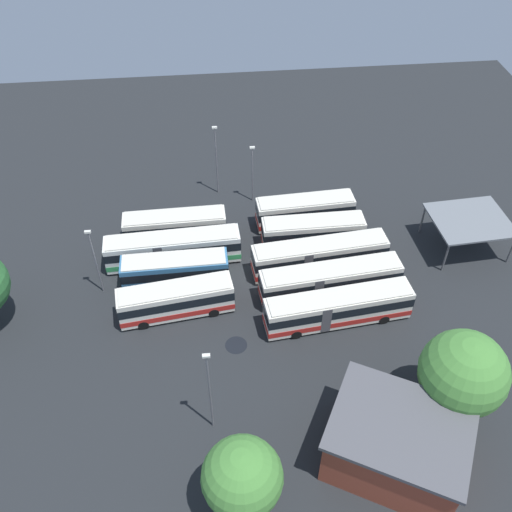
% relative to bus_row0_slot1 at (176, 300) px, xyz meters
% --- Properties ---
extents(ground_plane, '(91.63, 91.63, 0.00)m').
position_rel_bus_row0_slot1_xyz_m(ground_plane, '(7.26, 4.17, -1.85)').
color(ground_plane, black).
extents(bus_row0_slot1, '(10.90, 3.86, 3.49)m').
position_rel_bus_row0_slot1_xyz_m(bus_row0_slot1, '(0.00, 0.00, 0.00)').
color(bus_row0_slot1, silver).
rests_on(bus_row0_slot1, ground_plane).
extents(bus_row0_slot2, '(10.41, 2.69, 3.49)m').
position_rel_bus_row0_slot1_xyz_m(bus_row0_slot2, '(-0.06, 3.86, -0.00)').
color(bus_row0_slot2, teal).
rests_on(bus_row0_slot2, ground_plane).
extents(bus_row0_slot3, '(13.77, 3.11, 3.49)m').
position_rel_bus_row0_slot1_xyz_m(bus_row0_slot3, '(-0.33, 7.09, 0.00)').
color(bus_row0_slot3, silver).
rests_on(bus_row0_slot3, ground_plane).
extents(bus_row0_slot4, '(10.85, 2.74, 3.49)m').
position_rel_bus_row0_slot1_xyz_m(bus_row0_slot4, '(-0.07, 10.51, 0.00)').
color(bus_row0_slot4, silver).
rests_on(bus_row0_slot4, ground_plane).
extents(bus_row1_slot0, '(13.87, 3.96, 3.49)m').
position_rel_bus_row0_slot1_xyz_m(bus_row1_slot0, '(14.74, -2.53, 0.00)').
color(bus_row1_slot0, silver).
rests_on(bus_row1_slot0, ground_plane).
extents(bus_row1_slot1, '(13.85, 3.81, 3.49)m').
position_rel_bus_row0_slot1_xyz_m(bus_row1_slot1, '(14.71, 0.99, 0.00)').
color(bus_row1_slot1, silver).
rests_on(bus_row1_slot1, ground_plane).
extents(bus_row1_slot2, '(13.85, 3.79, 3.49)m').
position_rel_bus_row0_slot1_xyz_m(bus_row1_slot2, '(14.33, 4.54, 0.00)').
color(bus_row1_slot2, silver).
rests_on(bus_row1_slot2, ground_plane).
extents(bus_row1_slot3, '(10.75, 2.66, 3.49)m').
position_rel_bus_row0_slot1_xyz_m(bus_row1_slot3, '(14.35, 8.13, 0.00)').
color(bus_row1_slot3, silver).
rests_on(bus_row1_slot3, ground_plane).
extents(bus_row1_slot4, '(10.79, 3.13, 3.49)m').
position_rel_bus_row0_slot1_xyz_m(bus_row1_slot4, '(14.12, 11.75, 0.00)').
color(bus_row1_slot4, silver).
rests_on(bus_row1_slot4, ground_plane).
extents(depot_building, '(12.31, 11.50, 5.08)m').
position_rel_bus_row0_slot1_xyz_m(depot_building, '(16.07, -16.43, 0.72)').
color(depot_building, '#99422D').
rests_on(depot_building, ground_plane).
extents(maintenance_shelter, '(8.16, 7.19, 3.79)m').
position_rel_bus_row0_slot1_xyz_m(maintenance_shelter, '(30.30, 6.27, 1.74)').
color(maintenance_shelter, slate).
rests_on(maintenance_shelter, ground_plane).
extents(lamp_post_mid_lot, '(0.56, 0.28, 9.32)m').
position_rel_bus_row0_slot1_xyz_m(lamp_post_mid_lot, '(2.77, -12.12, 3.24)').
color(lamp_post_mid_lot, slate).
rests_on(lamp_post_mid_lot, ground_plane).
extents(lamp_post_by_building, '(0.56, 0.28, 7.82)m').
position_rel_bus_row0_slot1_xyz_m(lamp_post_by_building, '(-7.30, 3.67, 2.47)').
color(lamp_post_by_building, slate).
rests_on(lamp_post_by_building, ground_plane).
extents(lamp_post_far_corner, '(0.56, 0.28, 8.87)m').
position_rel_bus_row0_slot1_xyz_m(lamp_post_far_corner, '(4.86, 18.56, 3.01)').
color(lamp_post_far_corner, slate).
rests_on(lamp_post_far_corner, ground_plane).
extents(lamp_post_near_entrance, '(0.56, 0.28, 7.31)m').
position_rel_bus_row0_slot1_xyz_m(lamp_post_near_entrance, '(8.80, 16.60, 2.22)').
color(lamp_post_near_entrance, slate).
rests_on(lamp_post_near_entrance, ground_plane).
extents(tree_north_edge, '(6.70, 6.70, 8.81)m').
position_rel_bus_row0_slot1_xyz_m(tree_north_edge, '(21.72, -12.91, 3.61)').
color(tree_north_edge, brown).
rests_on(tree_north_edge, ground_plane).
extents(tree_south_edge, '(5.50, 5.50, 7.62)m').
position_rel_bus_row0_slot1_xyz_m(tree_south_edge, '(4.60, -18.87, 3.01)').
color(tree_south_edge, brown).
rests_on(tree_south_edge, ground_plane).
extents(puddle_near_shelter, '(2.87, 2.87, 0.01)m').
position_rel_bus_row0_slot1_xyz_m(puddle_near_shelter, '(-0.41, 12.43, -1.84)').
color(puddle_near_shelter, black).
rests_on(puddle_near_shelter, ground_plane).
extents(puddle_back_corner, '(2.00, 2.00, 0.01)m').
position_rel_bus_row0_slot1_xyz_m(puddle_back_corner, '(5.22, -4.37, -1.84)').
color(puddle_back_corner, black).
rests_on(puddle_back_corner, ground_plane).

